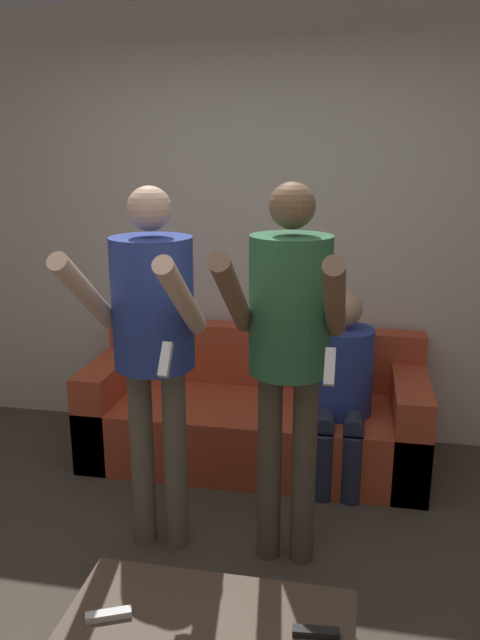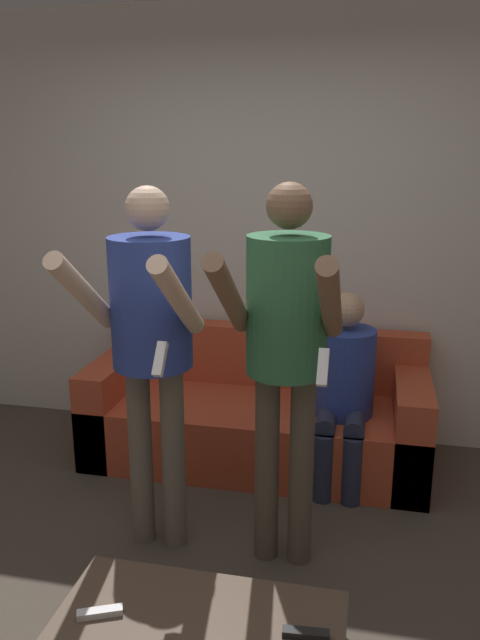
# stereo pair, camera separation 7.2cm
# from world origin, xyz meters

# --- Properties ---
(ground_plane) EXTENTS (14.00, 14.00, 0.00)m
(ground_plane) POSITION_xyz_m (0.00, 0.00, 0.00)
(ground_plane) COLOR #4C4238
(wall_back) EXTENTS (6.40, 0.06, 2.70)m
(wall_back) POSITION_xyz_m (0.00, 1.96, 1.35)
(wall_back) COLOR silver
(wall_back) RESTS_ON ground_plane
(couch) EXTENTS (2.01, 0.80, 0.76)m
(couch) POSITION_xyz_m (0.03, 1.53, 0.26)
(couch) COLOR #C64C2D
(couch) RESTS_ON ground_plane
(person_standing_left) EXTENTS (0.48, 0.69, 1.70)m
(person_standing_left) POSITION_xyz_m (-0.28, 0.56, 1.08)
(person_standing_left) COLOR #6B6051
(person_standing_left) RESTS_ON ground_plane
(person_standing_right) EXTENTS (0.47, 0.71, 1.72)m
(person_standing_right) POSITION_xyz_m (0.33, 0.56, 1.09)
(person_standing_right) COLOR brown
(person_standing_right) RESTS_ON ground_plane
(person_seated) EXTENTS (0.34, 0.55, 1.09)m
(person_seated) POSITION_xyz_m (0.54, 1.38, 0.59)
(person_seated) COLOR #282D47
(person_seated) RESTS_ON ground_plane
(coffee_table) EXTENTS (0.96, 0.58, 0.35)m
(coffee_table) POSITION_xyz_m (0.17, -0.34, 0.31)
(coffee_table) COLOR brown
(coffee_table) RESTS_ON ground_plane
(remote_mid) EXTENTS (0.15, 0.09, 0.02)m
(remote_mid) POSITION_xyz_m (-0.16, -0.34, 0.36)
(remote_mid) COLOR white
(remote_mid) RESTS_ON coffee_table
(remote_far) EXTENTS (0.15, 0.05, 0.02)m
(remote_far) POSITION_xyz_m (0.52, -0.29, 0.36)
(remote_far) COLOR black
(remote_far) RESTS_ON coffee_table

